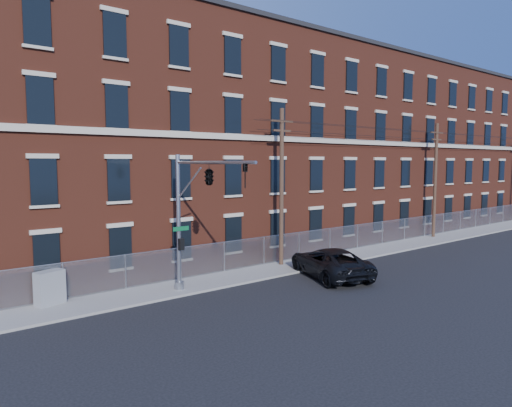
{
  "coord_description": "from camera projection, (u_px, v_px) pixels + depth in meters",
  "views": [
    {
      "loc": [
        -17.11,
        -16.26,
        6.72
      ],
      "look_at": [
        -1.32,
        4.0,
        4.39
      ],
      "focal_mm": 31.84,
      "sensor_mm": 36.0,
      "label": 1
    }
  ],
  "objects": [
    {
      "name": "ground",
      "position": [
        322.0,
        290.0,
        23.85
      ],
      "size": [
        140.0,
        140.0,
        0.0
      ],
      "primitive_type": "plane",
      "color": "black",
      "rests_on": "ground"
    },
    {
      "name": "sidewalk",
      "position": [
        384.0,
        249.0,
        35.12
      ],
      "size": [
        65.0,
        3.0,
        0.12
      ],
      "primitive_type": "cube",
      "color": "gray",
      "rests_on": "ground"
    },
    {
      "name": "mill_building",
      "position": [
        304.0,
        147.0,
        41.41
      ],
      "size": [
        55.3,
        14.32,
        16.3
      ],
      "color": "maroon",
      "rests_on": "ground"
    },
    {
      "name": "chain_link_fence",
      "position": [
        370.0,
        234.0,
        36.05
      ],
      "size": [
        59.06,
        0.06,
        1.85
      ],
      "color": "#A5A8AD",
      "rests_on": "ground"
    },
    {
      "name": "traffic_signal_mast",
      "position": [
        202.0,
        191.0,
        21.41
      ],
      "size": [
        0.9,
        6.75,
        7.0
      ],
      "color": "#9EA0A5",
      "rests_on": "ground"
    },
    {
      "name": "utility_pole_near",
      "position": [
        282.0,
        184.0,
        28.99
      ],
      "size": [
        1.8,
        0.28,
        10.0
      ],
      "color": "#4B3225",
      "rests_on": "ground"
    },
    {
      "name": "utility_pole_mid",
      "position": [
        435.0,
        178.0,
        40.01
      ],
      "size": [
        1.8,
        0.28,
        10.0
      ],
      "color": "#4B3225",
      "rests_on": "ground"
    },
    {
      "name": "overhead_wires",
      "position": [
        437.0,
        135.0,
        39.67
      ],
      "size": [
        40.0,
        0.62,
        0.62
      ],
      "color": "black",
      "rests_on": "ground"
    },
    {
      "name": "pickup_truck",
      "position": [
        330.0,
        262.0,
        26.66
      ],
      "size": [
        4.66,
        6.77,
        1.72
      ],
      "primitive_type": "imported",
      "rotation": [
        0.0,
        0.0,
        2.82
      ],
      "color": "black",
      "rests_on": "ground"
    },
    {
      "name": "utility_cabinet",
      "position": [
        50.0,
        288.0,
        21.07
      ],
      "size": [
        1.4,
        1.0,
        1.59
      ],
      "primitive_type": "cube",
      "rotation": [
        0.0,
        0.0,
        0.32
      ],
      "color": "gray",
      "rests_on": "sidewalk"
    }
  ]
}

